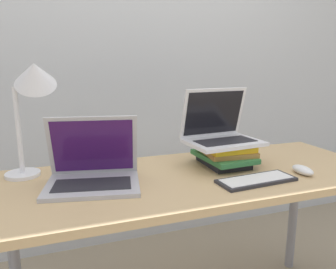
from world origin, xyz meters
TOP-DOWN VIEW (x-y plane):
  - wall_back at (0.00, 1.26)m, footprint 8.00×0.05m
  - desk at (0.00, 0.32)m, footprint 1.66×0.65m
  - laptop_left at (-0.43, 0.35)m, footprint 0.39×0.32m
  - book_stack at (0.17, 0.40)m, footprint 0.24×0.29m
  - laptop_on_books at (0.16, 0.42)m, footprint 0.34×0.27m
  - wireless_keyboard at (0.18, 0.16)m, footprint 0.33×0.14m
  - mouse at (0.42, 0.17)m, footprint 0.06×0.11m
  - desk_lamp at (-0.63, 0.51)m, footprint 0.23×0.20m

SIDE VIEW (x-z plane):
  - desk at x=0.00m, z-range 0.30..1.08m
  - wireless_keyboard at x=0.18m, z-range 0.78..0.79m
  - mouse at x=0.42m, z-range 0.78..0.82m
  - book_stack at x=0.17m, z-range 0.78..0.88m
  - laptop_left at x=-0.43m, z-range 0.70..0.96m
  - laptop_on_books at x=0.16m, z-range 0.81..1.05m
  - desk_lamp at x=-0.63m, z-range 0.89..1.40m
  - wall_back at x=0.00m, z-range 0.00..2.70m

